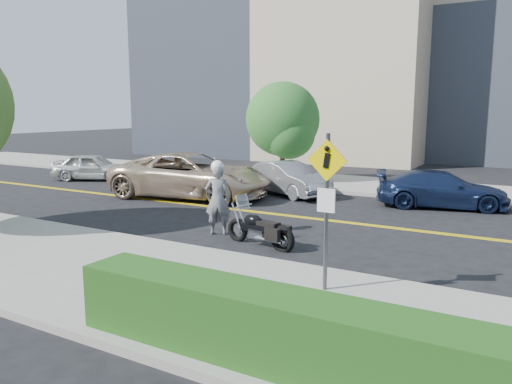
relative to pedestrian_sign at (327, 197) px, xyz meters
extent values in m
plane|color=black|center=(-4.20, 6.31, -1.96)|extent=(120.00, 120.00, 0.00)
cube|color=#9E9B91|center=(-4.20, -1.19, -1.89)|extent=(60.00, 5.00, 0.15)
cube|color=#9E9B91|center=(-4.20, 13.81, -1.89)|extent=(60.00, 5.00, 0.15)
cube|color=#235619|center=(1.80, -2.99, -1.31)|extent=(9.00, 0.90, 1.00)
cylinder|color=#4C4C51|center=(0.00, 0.01, -0.31)|extent=(0.08, 0.08, 3.00)
cube|color=#F9D800|center=(0.00, -0.02, 0.69)|extent=(0.78, 0.03, 0.78)
cube|color=white|center=(0.00, -0.02, -0.06)|extent=(0.35, 0.03, 0.45)
imported|color=#999A9D|center=(-4.52, 3.03, -0.95)|extent=(0.88, 0.76, 2.03)
sphere|color=white|center=(-4.52, 3.03, 0.01)|extent=(0.36, 0.36, 0.36)
imported|color=#C8AE93|center=(-8.90, 7.55, -1.05)|extent=(6.98, 4.08, 1.83)
imported|color=beige|center=(-16.29, 9.11, -1.28)|extent=(4.29, 3.10, 1.36)
imported|color=gray|center=(-5.73, 10.03, -1.26)|extent=(4.46, 3.11, 1.39)
imported|color=#19284D|center=(0.35, 10.43, -1.29)|extent=(4.98, 3.04, 1.35)
cylinder|color=#382619|center=(-7.53, 13.09, 0.03)|extent=(0.26, 0.26, 3.97)
sphere|color=#276821|center=(-7.53, 13.09, 1.14)|extent=(3.58, 3.58, 3.58)
camera|label=1|loc=(3.41, -8.61, 1.63)|focal=35.00mm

